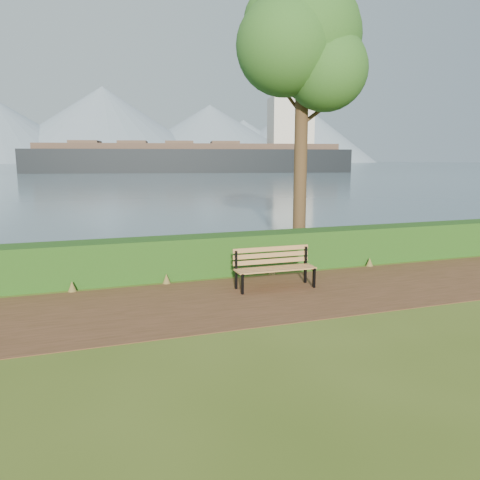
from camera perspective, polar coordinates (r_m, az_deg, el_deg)
name	(u,v)px	position (r m, az deg, el deg)	size (l,w,h in m)	color
ground	(239,304)	(9.57, -0.17, -7.82)	(140.00, 140.00, 0.00)	#445919
path	(234,300)	(9.84, -0.74, -7.29)	(40.00, 3.40, 0.01)	#4F321B
hedge	(205,255)	(11.86, -4.23, -1.89)	(32.00, 0.85, 1.00)	#174212
water	(83,165)	(268.67, -18.61, 8.69)	(700.00, 510.00, 0.00)	#435C6C
mountains	(67,128)	(415.47, -20.36, 12.64)	(585.00, 190.00, 70.00)	gray
bench	(274,265)	(10.67, 4.14, -3.03)	(1.85, 0.57, 0.92)	black
tree	(303,44)	(14.29, 7.70, 22.61)	(4.05, 3.43, 8.19)	#3B2718
cargo_ship	(202,158)	(105.76, -4.67, 9.93)	(70.92, 24.95, 21.29)	black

